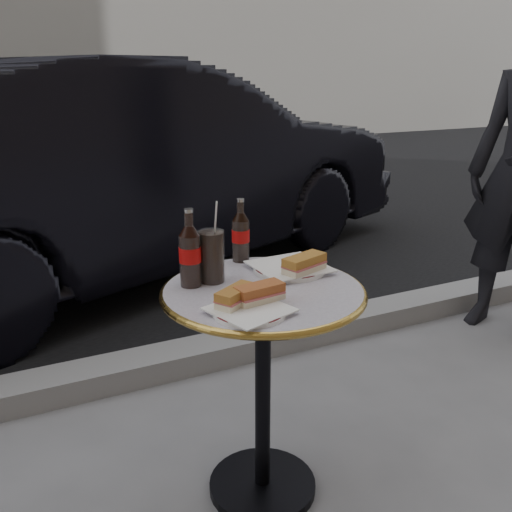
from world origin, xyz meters
name	(u,v)px	position (x,y,z in m)	size (l,w,h in m)	color
ground	(262,488)	(0.00, 0.00, 0.00)	(80.00, 80.00, 0.00)	slate
asphalt_road	(58,200)	(0.00, 5.00, 0.00)	(40.00, 8.00, 0.00)	black
curb	(177,360)	(0.00, 0.90, 0.05)	(40.00, 0.20, 0.12)	gray
bistro_table	(263,394)	(0.00, 0.00, 0.37)	(0.62, 0.62, 0.73)	#BAB2C4
plate_left	(250,312)	(-0.12, -0.15, 0.74)	(0.20, 0.20, 0.01)	white
plate_right	(289,269)	(0.15, 0.10, 0.74)	(0.24, 0.24, 0.01)	white
sandwich_left_a	(236,297)	(-0.14, -0.10, 0.77)	(0.13, 0.06, 0.05)	#A16629
sandwich_left_b	(260,294)	(-0.07, -0.12, 0.77)	(0.14, 0.06, 0.05)	#A7562A
sandwich_right	(304,265)	(0.16, 0.04, 0.77)	(0.15, 0.07, 0.05)	#AB702B
cola_bottle_left	(190,248)	(-0.19, 0.12, 0.85)	(0.07, 0.07, 0.24)	black
cola_bottle_right	(241,230)	(0.05, 0.27, 0.84)	(0.06, 0.06, 0.22)	black
cola_glass	(212,256)	(-0.12, 0.12, 0.81)	(0.08, 0.08, 0.16)	black
parked_car	(131,169)	(0.21, 2.42, 0.71)	(4.33, 1.50, 1.42)	black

